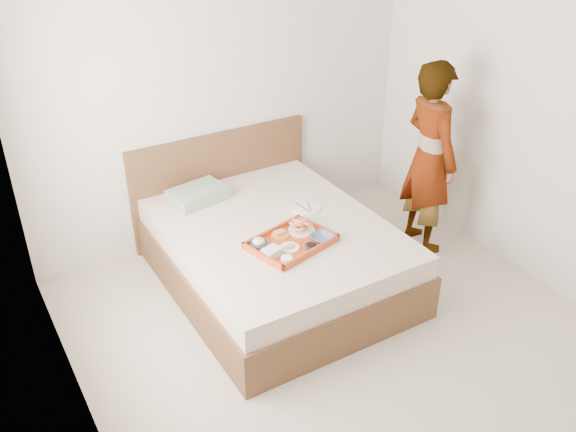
# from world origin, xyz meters

# --- Properties ---
(ground) EXTENTS (3.50, 4.00, 0.01)m
(ground) POSITION_xyz_m (0.00, 0.00, 0.00)
(ground) COLOR beige
(ground) RESTS_ON ground
(wall_back) EXTENTS (3.50, 0.01, 2.60)m
(wall_back) POSITION_xyz_m (0.00, 2.00, 1.30)
(wall_back) COLOR silver
(wall_back) RESTS_ON ground
(wall_left) EXTENTS (0.01, 4.00, 2.60)m
(wall_left) POSITION_xyz_m (-1.75, 0.00, 1.30)
(wall_left) COLOR silver
(wall_left) RESTS_ON ground
(wall_right) EXTENTS (0.01, 4.00, 2.60)m
(wall_right) POSITION_xyz_m (1.75, 0.00, 1.30)
(wall_right) COLOR silver
(wall_right) RESTS_ON ground
(bed) EXTENTS (1.65, 2.00, 0.53)m
(bed) POSITION_xyz_m (-0.09, 1.00, 0.27)
(bed) COLOR brown
(bed) RESTS_ON ground
(headboard) EXTENTS (1.65, 0.06, 0.95)m
(headboard) POSITION_xyz_m (-0.09, 1.97, 0.47)
(headboard) COLOR brown
(headboard) RESTS_ON ground
(pillow) EXTENTS (0.49, 0.38, 0.11)m
(pillow) POSITION_xyz_m (-0.43, 1.68, 0.58)
(pillow) COLOR gray
(pillow) RESTS_ON bed
(tray) EXTENTS (0.67, 0.55, 0.05)m
(tray) POSITION_xyz_m (-0.12, 0.71, 0.56)
(tray) COLOR #BE401D
(tray) RESTS_ON bed
(prawn_plate) EXTENTS (0.24, 0.24, 0.01)m
(prawn_plate) POSITION_xyz_m (0.03, 0.81, 0.55)
(prawn_plate) COLOR white
(prawn_plate) RESTS_ON tray
(navy_bowl_big) EXTENTS (0.20, 0.20, 0.04)m
(navy_bowl_big) POSITION_xyz_m (0.09, 0.62, 0.57)
(navy_bowl_big) COLOR #1A1C4C
(navy_bowl_big) RESTS_ON tray
(sauce_dish) EXTENTS (0.10, 0.10, 0.03)m
(sauce_dish) POSITION_xyz_m (-0.04, 0.57, 0.56)
(sauce_dish) COLOR black
(sauce_dish) RESTS_ON tray
(meat_plate) EXTENTS (0.18, 0.18, 0.01)m
(meat_plate) POSITION_xyz_m (-0.17, 0.65, 0.55)
(meat_plate) COLOR white
(meat_plate) RESTS_ON tray
(bread_plate) EXTENTS (0.17, 0.17, 0.01)m
(bread_plate) POSITION_xyz_m (-0.14, 0.84, 0.55)
(bread_plate) COLOR orange
(bread_plate) RESTS_ON tray
(salad_bowl) EXTENTS (0.16, 0.16, 0.04)m
(salad_bowl) POSITION_xyz_m (-0.35, 0.79, 0.57)
(salad_bowl) COLOR #1A1C4C
(salad_bowl) RESTS_ON tray
(plastic_tub) EXTENTS (0.14, 0.13, 0.05)m
(plastic_tub) POSITION_xyz_m (-0.32, 0.64, 0.57)
(plastic_tub) COLOR silver
(plastic_tub) RESTS_ON tray
(cheese_round) EXTENTS (0.10, 0.10, 0.03)m
(cheese_round) POSITION_xyz_m (-0.27, 0.52, 0.56)
(cheese_round) COLOR white
(cheese_round) RESTS_ON tray
(dinner_plate) EXTENTS (0.29, 0.29, 0.01)m
(dinner_plate) POSITION_xyz_m (0.26, 1.12, 0.54)
(dinner_plate) COLOR white
(dinner_plate) RESTS_ON bed
(person) EXTENTS (0.46, 0.64, 1.64)m
(person) POSITION_xyz_m (1.31, 0.87, 0.82)
(person) COLOR beige
(person) RESTS_ON ground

